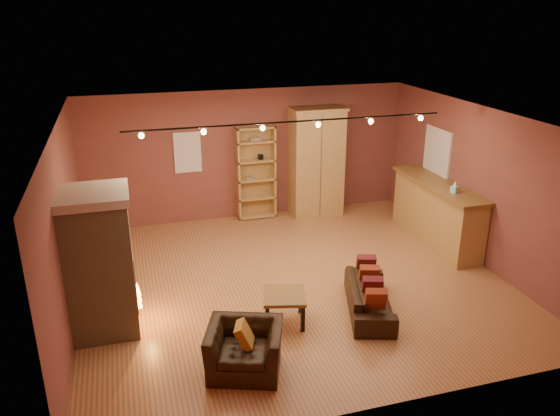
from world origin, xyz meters
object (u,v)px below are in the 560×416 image
object	(u,v)px
armchair	(244,342)
coffee_table	(284,298)
fireplace	(100,263)
bar_counter	(437,212)
armoire	(316,162)
loveseat	(370,291)
bookcase	(255,171)

from	to	relation	value
armchair	coffee_table	world-z (taller)	armchair
fireplace	armchair	xyz separation A→B (m)	(1.71, -1.50, -0.64)
fireplace	bar_counter	distance (m)	6.41
armoire	coffee_table	xyz separation A→B (m)	(-1.97, -4.12, -0.81)
coffee_table	bar_counter	bearing A→B (deg)	27.87
bar_counter	armchair	bearing A→B (deg)	-147.44
fireplace	coffee_table	world-z (taller)	fireplace
fireplace	loveseat	bearing A→B (deg)	-9.30
coffee_table	loveseat	bearing A→B (deg)	-2.42
bookcase	loveseat	bearing A→B (deg)	-80.79
loveseat	bar_counter	bearing A→B (deg)	-31.83
bookcase	armoire	world-z (taller)	armoire
loveseat	bookcase	bearing A→B (deg)	26.86
loveseat	armchair	world-z (taller)	armchair
bookcase	bar_counter	size ratio (longest dim) A/B	0.79
fireplace	loveseat	world-z (taller)	fireplace
bookcase	armchair	distance (m)	5.48
fireplace	coffee_table	bearing A→B (deg)	-12.88
bookcase	coffee_table	xyz separation A→B (m)	(-0.64, -4.32, -0.64)
fireplace	bookcase	distance (m)	4.90
coffee_table	bookcase	bearing A→B (deg)	81.56
loveseat	coffee_table	xyz separation A→B (m)	(-1.35, 0.06, 0.07)
bar_counter	loveseat	xyz separation A→B (m)	(-2.37, -2.02, -0.29)
armoire	loveseat	xyz separation A→B (m)	(-0.62, -4.18, -0.87)
loveseat	coffee_table	bearing A→B (deg)	105.23
armchair	fireplace	bearing A→B (deg)	158.60
fireplace	armoire	bearing A→B (deg)	38.23
bar_counter	loveseat	size ratio (longest dim) A/B	1.55
armoire	armchair	xyz separation A→B (m)	(-2.79, -5.05, -0.79)
bookcase	coffee_table	world-z (taller)	bookcase
coffee_table	armchair	bearing A→B (deg)	-131.25
armoire	bookcase	bearing A→B (deg)	171.60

